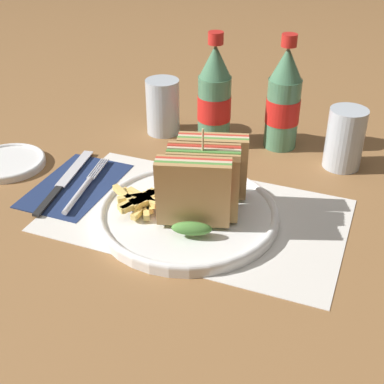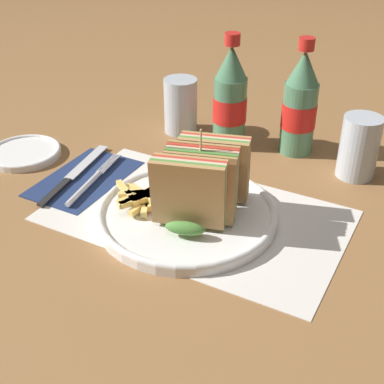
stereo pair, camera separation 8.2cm
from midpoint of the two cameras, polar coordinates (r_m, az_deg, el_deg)
name	(u,v)px [view 1 (the left image)]	position (r m, az deg, el deg)	size (l,w,h in m)	color
ground_plane	(183,218)	(0.83, -3.82, -2.86)	(4.00, 4.00, 0.00)	olive
placemat	(196,215)	(0.84, -2.35, -2.54)	(0.46, 0.27, 0.00)	silver
plate_main	(187,215)	(0.82, -3.37, -2.54)	(0.28, 0.28, 0.02)	white
club_sandwich	(203,181)	(0.79, -1.76, 1.04)	(0.12, 0.17, 0.14)	tan
fries_pile	(142,200)	(0.82, -8.21, -0.96)	(0.11, 0.08, 0.02)	#E5C166
napkin	(76,185)	(0.94, -14.75, 0.67)	(0.12, 0.20, 0.00)	navy
fork	(82,189)	(0.91, -14.16, 0.21)	(0.04, 0.18, 0.01)	silver
knife	(64,181)	(0.95, -15.91, 1.04)	(0.05, 0.22, 0.00)	black
coke_bottle_near	(214,98)	(1.02, 0.08, 9.95)	(0.06, 0.06, 0.22)	#4C7F5B
coke_bottle_far	(283,101)	(1.01, 7.44, 9.57)	(0.06, 0.06, 0.22)	#4C7F5B
glass_near	(344,143)	(0.98, 13.65, 5.09)	(0.07, 0.07, 0.11)	silver
glass_far	(163,110)	(1.08, -5.31, 8.63)	(0.07, 0.07, 0.11)	silver
side_saucer	(8,162)	(1.04, -21.24, 2.91)	(0.13, 0.13, 0.01)	white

